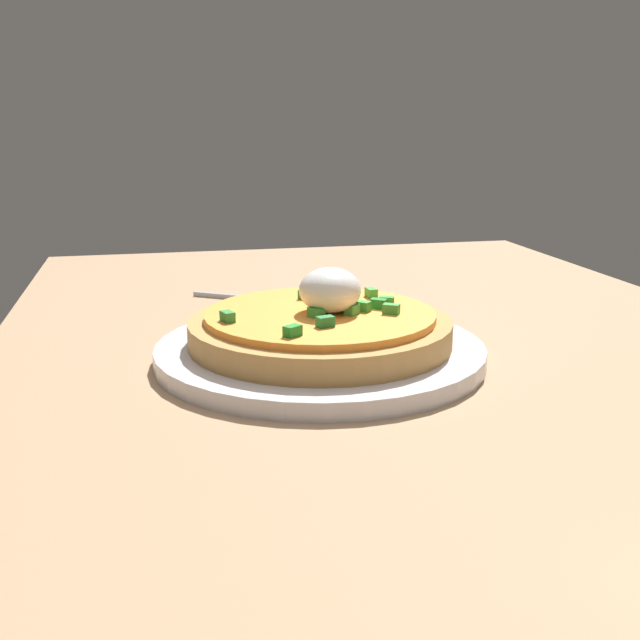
% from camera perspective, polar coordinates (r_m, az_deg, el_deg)
% --- Properties ---
extents(dining_table, '(1.23, 0.71, 0.03)m').
position_cam_1_polar(dining_table, '(0.59, 8.59, -5.75)').
color(dining_table, '#A3815F').
rests_on(dining_table, ground).
extents(plate, '(0.27, 0.27, 0.01)m').
position_cam_1_polar(plate, '(0.62, 0.00, -2.41)').
color(plate, silver).
rests_on(plate, dining_table).
extents(pizza, '(0.21, 0.21, 0.06)m').
position_cam_1_polar(pizza, '(0.62, 0.06, -0.42)').
color(pizza, tan).
rests_on(pizza, plate).
extents(fork, '(0.07, 0.11, 0.01)m').
position_cam_1_polar(fork, '(0.83, -5.08, 1.61)').
color(fork, '#B7B7BC').
rests_on(fork, dining_table).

